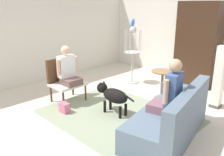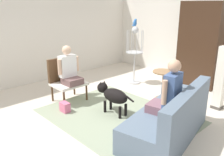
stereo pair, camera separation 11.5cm
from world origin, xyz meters
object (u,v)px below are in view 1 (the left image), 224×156
armchair (64,77)px  person_on_couch (170,92)px  couch (171,119)px  person_on_armchair (68,69)px  parrot (133,23)px  dog (113,95)px  armoire_cabinet (198,44)px  round_end_table (162,82)px  column_lamp (219,78)px  handbag (65,108)px  bird_cage_stand (133,52)px

armchair → person_on_couch: size_ratio=1.06×
couch → person_on_armchair: person_on_armchair is taller
couch → person_on_armchair: bearing=-171.7°
person_on_couch → person_on_armchair: (-2.34, -0.30, -0.02)m
parrot → armchair: bearing=-97.5°
couch → dog: 1.28m
armchair → parrot: parrot is taller
person_on_armchair → armoire_cabinet: armoire_cabinet is taller
dog → round_end_table: bearing=78.4°
column_lamp → handbag: column_lamp is taller
column_lamp → armchair: bearing=-142.0°
couch → armchair: armchair is taller
armchair → person_on_couch: (2.50, 0.30, 0.23)m
armoire_cabinet → handbag: size_ratio=9.99×
armoire_cabinet → person_on_couch: bearing=-71.4°
armchair → dog: bearing=12.2°
armchair → bird_cage_stand: size_ratio=0.62×
armchair → bird_cage_stand: bird_cage_stand is taller
person_on_armchair → dog: bearing=13.9°
parrot → column_lamp: size_ratio=0.15×
couch → person_on_armchair: size_ratio=2.40×
armchair → round_end_table: armchair is taller
person_on_armchair → column_lamp: (2.44, 2.03, -0.11)m
bird_cage_stand → column_lamp: (2.32, 0.02, -0.21)m
armchair → parrot: (0.26, 2.00, 1.09)m
parrot → couch: bearing=-36.0°
armoire_cabinet → bird_cage_stand: bearing=-138.2°
armchair → parrot: size_ratio=4.90×
armchair → person_on_armchair: person_on_armchair is taller
couch → handbag: bearing=-159.4°
couch → person_on_armchair: 2.45m
bird_cage_stand → person_on_armchair: bearing=-93.4°
couch → round_end_table: size_ratio=2.95×
dog → handbag: (-0.71, -0.67, -0.29)m
armchair → handbag: bearing=-35.7°
armchair → parrot: bearing=82.5°
armchair → handbag: (0.56, -0.40, -0.44)m
person_on_armchair → dog: (1.10, 0.27, -0.37)m
person_on_armchair → parrot: bearing=87.1°
armchair → person_on_armchair: bearing=0.2°
person_on_couch → armoire_cabinet: armoire_cabinet is taller
person_on_couch → person_on_armchair: person_on_couch is taller
bird_cage_stand → handbag: bird_cage_stand is taller
bird_cage_stand → couch: bearing=-36.2°
person_on_couch → armoire_cabinet: size_ratio=0.42×
dog → bird_cage_stand: bird_cage_stand is taller
couch → person_on_armchair: (-2.38, -0.35, 0.44)m
round_end_table → dog: (-0.27, -1.31, -0.03)m
parrot → handbag: parrot is taller
column_lamp → armoire_cabinet: (-1.05, 1.11, 0.43)m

